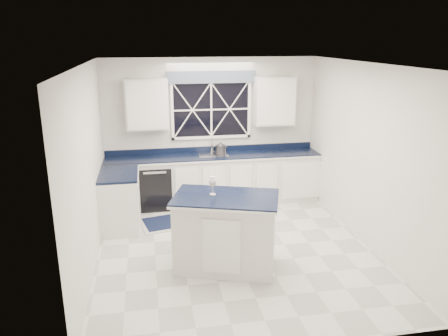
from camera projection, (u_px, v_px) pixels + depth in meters
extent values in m
plane|color=silver|center=(234.00, 249.00, 6.54)|extent=(4.50, 4.50, 0.00)
cube|color=silver|center=(211.00, 130.00, 8.28)|extent=(4.00, 0.10, 2.70)
cube|color=silver|center=(214.00, 180.00, 8.25)|extent=(3.98, 0.60, 0.90)
cube|color=silver|center=(120.00, 201.00, 7.21)|extent=(0.60, 1.00, 0.90)
cube|color=black|center=(214.00, 156.00, 8.12)|extent=(3.98, 0.64, 0.04)
cube|color=black|center=(155.00, 185.00, 8.08)|extent=(0.60, 0.58, 0.82)
cube|color=black|center=(211.00, 109.00, 8.13)|extent=(1.40, 0.02, 1.00)
cube|color=slate|center=(211.00, 77.00, 7.90)|extent=(1.65, 0.04, 0.22)
cube|color=silver|center=(147.00, 104.00, 7.76)|extent=(0.75, 0.34, 0.90)
cube|color=silver|center=(274.00, 101.00, 8.16)|extent=(0.75, 0.34, 0.90)
cylinder|color=silver|center=(212.00, 151.00, 8.31)|extent=(0.05, 0.05, 0.04)
cylinder|color=silver|center=(212.00, 144.00, 8.27)|extent=(0.02, 0.02, 0.28)
cylinder|color=silver|center=(212.00, 138.00, 8.15)|extent=(0.02, 0.18, 0.02)
cube|color=silver|center=(226.00, 233.00, 5.92)|extent=(1.49, 1.14, 0.98)
cube|color=black|center=(226.00, 198.00, 5.77)|extent=(1.57, 1.22, 0.04)
cube|color=#A4A5A0|center=(176.00, 221.00, 7.51)|extent=(1.31, 0.96, 0.01)
cube|color=black|center=(176.00, 220.00, 7.51)|extent=(1.16, 0.80, 0.01)
cylinder|color=#323134|center=(220.00, 149.00, 8.23)|extent=(0.21, 0.21, 0.15)
cone|color=#323134|center=(220.00, 143.00, 8.20)|extent=(0.17, 0.17, 0.07)
torus|color=#323134|center=(215.00, 149.00, 8.19)|extent=(0.13, 0.04, 0.13)
cylinder|color=#323134|center=(226.00, 148.00, 8.25)|extent=(0.08, 0.03, 0.10)
cylinder|color=silver|center=(213.00, 194.00, 5.83)|extent=(0.08, 0.08, 0.01)
cylinder|color=silver|center=(213.00, 189.00, 5.81)|extent=(0.01, 0.01, 0.13)
ellipsoid|color=silver|center=(213.00, 181.00, 5.78)|extent=(0.11, 0.11, 0.13)
cylinder|color=#DFC676|center=(213.00, 183.00, 5.78)|extent=(0.09, 0.09, 0.06)
imported|color=silver|center=(223.00, 147.00, 8.33)|extent=(0.10, 0.10, 0.18)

